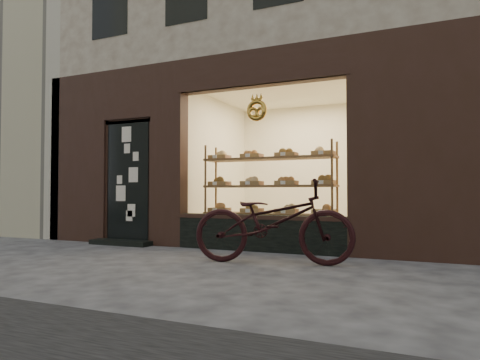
% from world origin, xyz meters
% --- Properties ---
extents(ground, '(90.00, 90.00, 0.00)m').
position_xyz_m(ground, '(0.00, 0.00, 0.00)').
color(ground, '#353537').
extents(neighbor_left, '(12.00, 7.00, 9.00)m').
position_xyz_m(neighbor_left, '(-9.60, 5.50, 4.50)').
color(neighbor_left, beige).
rests_on(neighbor_left, ground).
extents(display_shelf, '(2.20, 0.45, 1.70)m').
position_xyz_m(display_shelf, '(0.45, 2.55, 0.86)').
color(display_shelf, '#56301D').
rests_on(display_shelf, ground).
extents(bicycle, '(2.12, 1.07, 1.06)m').
position_xyz_m(bicycle, '(1.03, 1.09, 0.53)').
color(bicycle, black).
rests_on(bicycle, ground).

